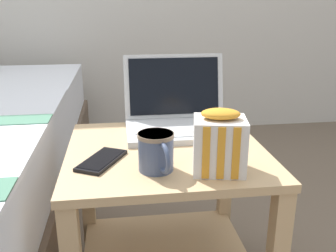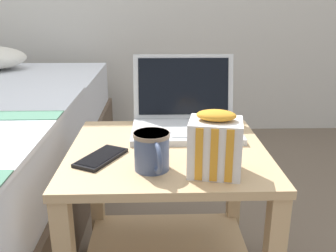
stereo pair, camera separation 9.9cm
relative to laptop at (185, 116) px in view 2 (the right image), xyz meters
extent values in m
cube|color=tan|center=(-0.06, -0.17, -0.06)|extent=(0.55, 0.52, 0.02)
cube|color=tan|center=(-0.31, 0.07, -0.30)|extent=(0.04, 0.04, 0.47)
cube|color=tan|center=(0.19, 0.07, -0.30)|extent=(0.04, 0.04, 0.47)
cube|color=#B7BABC|center=(0.00, -0.04, -0.04)|extent=(0.34, 0.22, 0.02)
cube|color=silver|center=(0.00, -0.03, -0.03)|extent=(0.29, 0.12, 0.00)
cube|color=silver|center=(0.00, -0.10, -0.03)|extent=(0.09, 0.05, 0.00)
cube|color=#B7BABC|center=(0.00, 0.09, 0.08)|extent=(0.34, 0.05, 0.21)
cube|color=black|center=(0.00, 0.08, 0.08)|extent=(0.30, 0.04, 0.18)
cube|color=red|center=(-0.06, 0.10, 0.09)|extent=(0.04, 0.01, 0.04)
cube|color=red|center=(-0.06, 0.08, 0.02)|extent=(0.04, 0.01, 0.04)
cube|color=yellow|center=(-0.01, 0.10, 0.11)|extent=(0.04, 0.01, 0.05)
cylinder|color=#3F4C6B|center=(-0.10, -0.30, 0.00)|extent=(0.09, 0.09, 0.10)
cylinder|color=#7F6B56|center=(-0.10, -0.30, 0.04)|extent=(0.09, 0.09, 0.01)
cylinder|color=black|center=(-0.10, -0.30, 0.03)|extent=(0.08, 0.08, 0.01)
torus|color=#3F4C6B|center=(-0.09, -0.35, 0.00)|extent=(0.03, 0.08, 0.08)
cube|color=silver|center=(0.05, -0.33, 0.02)|extent=(0.14, 0.12, 0.13)
cube|color=orange|center=(0.00, -0.37, 0.02)|extent=(0.02, 0.01, 0.13)
cube|color=orange|center=(0.04, -0.38, 0.02)|extent=(0.02, 0.01, 0.13)
cube|color=orange|center=(0.07, -0.38, 0.02)|extent=(0.02, 0.01, 0.13)
ellipsoid|color=orange|center=(0.05, -0.33, 0.10)|extent=(0.10, 0.08, 0.02)
cube|color=black|center=(-0.24, -0.24, -0.04)|extent=(0.14, 0.17, 0.01)
cube|color=black|center=(-0.24, -0.24, -0.04)|extent=(0.12, 0.15, 0.00)
camera|label=1|loc=(-0.19, -1.14, 0.35)|focal=40.00mm
camera|label=2|loc=(-0.09, -1.15, 0.35)|focal=40.00mm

